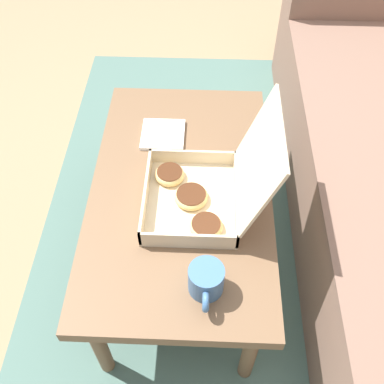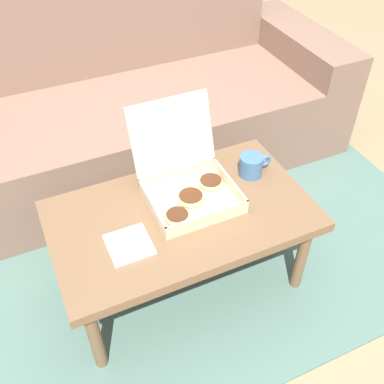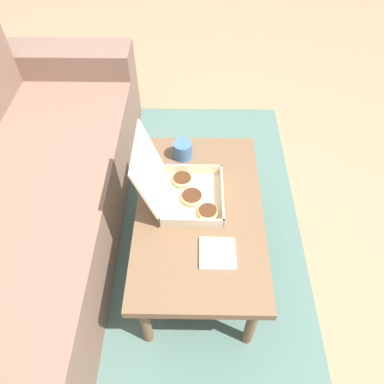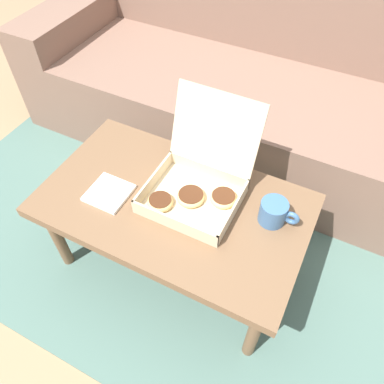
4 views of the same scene
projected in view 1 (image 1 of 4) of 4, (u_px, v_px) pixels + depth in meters
The scene contains 6 objects.
ground_plane at pixel (202, 257), 1.69m from camera, with size 12.00×12.00×0.00m, color #937756.
area_rug at pixel (282, 259), 1.68m from camera, with size 2.52×1.85×0.01m, color #4C6B60.
coffee_table at pixel (182, 196), 1.41m from camera, with size 0.95×0.55×0.41m.
pastry_box at pixel (206, 190), 1.29m from camera, with size 0.32×0.36×0.32m.
coffee_mug at pixel (207, 281), 1.13m from camera, with size 0.14×0.09×0.09m.
napkin_stack at pixel (164, 135), 1.52m from camera, with size 0.14×0.14×0.01m.
Camera 1 is at (0.88, -0.00, 1.47)m, focal length 42.00 mm.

